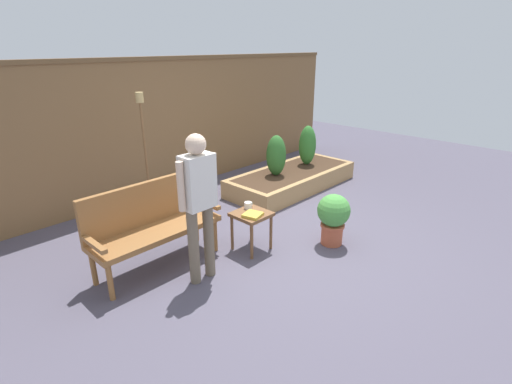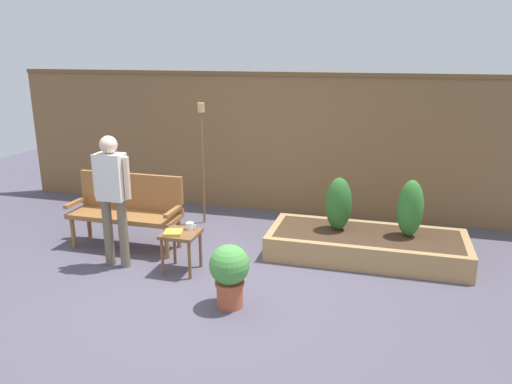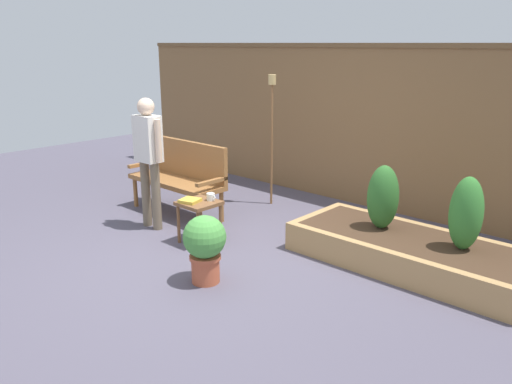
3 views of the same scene
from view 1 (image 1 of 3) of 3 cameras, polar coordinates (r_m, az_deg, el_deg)
name	(u,v)px [view 1 (image 1 of 3)]	position (r m, az deg, el deg)	size (l,w,h in m)	color
ground_plane	(280,241)	(4.91, 3.55, -7.25)	(14.00, 14.00, 0.00)	#514C5B
fence_back	(158,127)	(6.42, -14.44, 9.37)	(8.40, 0.14, 2.16)	brown
garden_bench	(151,220)	(4.34, -15.35, -3.98)	(1.44, 0.48, 0.94)	#936033
side_table	(251,219)	(4.54, -0.68, -4.06)	(0.40, 0.40, 0.48)	brown
cup_on_table	(248,205)	(4.61, -1.17, -1.99)	(0.12, 0.09, 0.08)	white
book_on_table	(253,215)	(4.41, -0.49, -3.42)	(0.20, 0.20, 0.03)	gold
potted_boxwood	(333,216)	(4.77, 11.43, -3.48)	(0.40, 0.40, 0.65)	#B75638
raised_planter_bed	(292,179)	(6.66, 5.38, 1.94)	(2.40, 1.00, 0.30)	#AD8451
shrub_near_bench	(276,156)	(6.28, 3.02, 5.44)	(0.32, 0.32, 0.67)	brown
shrub_far_corner	(307,145)	(6.92, 7.66, 6.91)	(0.30, 0.30, 0.70)	brown
tiki_torch	(144,136)	(5.31, -16.39, 8.04)	(0.10, 0.10, 1.76)	brown
person_by_bench	(199,197)	(3.80, -8.53, -0.68)	(0.47, 0.20, 1.56)	#70604C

